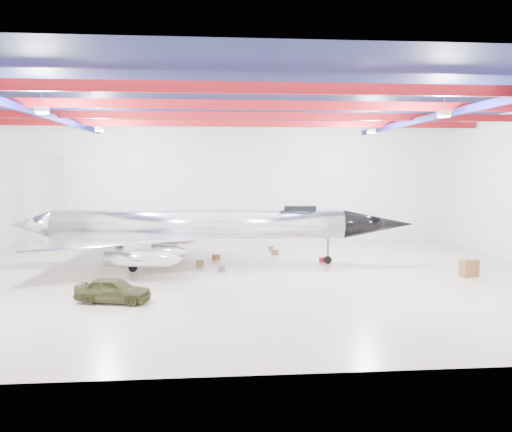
{
  "coord_description": "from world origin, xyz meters",
  "views": [
    {
      "loc": [
        -1.76,
        -31.06,
        6.97
      ],
      "look_at": [
        0.98,
        2.0,
        3.7
      ],
      "focal_mm": 35.0,
      "sensor_mm": 36.0,
      "label": 1
    }
  ],
  "objects": [
    {
      "name": "floor",
      "position": [
        0.0,
        0.0,
        0.0
      ],
      "size": [
        40.0,
        40.0,
        0.0
      ],
      "primitive_type": "plane",
      "color": "#BFB098",
      "rests_on": "ground"
    },
    {
      "name": "ceiling_structure",
      "position": [
        0.0,
        0.0,
        10.32
      ],
      "size": [
        39.5,
        29.5,
        1.08
      ],
      "color": "maroon",
      "rests_on": "ceiling"
    },
    {
      "name": "tool_chest",
      "position": [
        6.04,
        4.57,
        0.18
      ],
      "size": [
        0.42,
        0.42,
        0.37
      ],
      "primitive_type": "cylinder",
      "rotation": [
        0.0,
        0.0,
        0.04
      ],
      "color": "maroon",
      "rests_on": "floor"
    },
    {
      "name": "ceiling",
      "position": [
        0.0,
        0.0,
        11.0
      ],
      "size": [
        40.0,
        40.0,
        0.0
      ],
      "primitive_type": "plane",
      "rotation": [
        3.14,
        0.0,
        0.0
      ],
      "color": "#0A0F38",
      "rests_on": "wall_back"
    },
    {
      "name": "crate_ply",
      "position": [
        -2.86,
        3.98,
        0.17
      ],
      "size": [
        0.55,
        0.46,
        0.35
      ],
      "primitive_type": "cube",
      "rotation": [
        0.0,
        0.0,
        -0.13
      ],
      "color": "olive",
      "rests_on": "floor"
    },
    {
      "name": "jet_aircraft",
      "position": [
        -2.99,
        4.5,
        2.59
      ],
      "size": [
        28.95,
        17.63,
        7.89
      ],
      "rotation": [
        0.0,
        0.0,
        -0.07
      ],
      "color": "silver",
      "rests_on": "floor"
    },
    {
      "name": "oil_barrel",
      "position": [
        -1.68,
        6.26,
        0.18
      ],
      "size": [
        0.62,
        0.56,
        0.36
      ],
      "primitive_type": "cube",
      "rotation": [
        0.0,
        0.0,
        0.33
      ],
      "color": "olive",
      "rests_on": "floor"
    },
    {
      "name": "jeep",
      "position": [
        -7.03,
        -5.35,
        0.66
      ],
      "size": [
        4.09,
        2.32,
        1.31
      ],
      "primitive_type": "imported",
      "rotation": [
        0.0,
        0.0,
        1.36
      ],
      "color": "#35361B",
      "rests_on": "floor"
    },
    {
      "name": "engine_drum",
      "position": [
        -1.33,
        1.79,
        0.2
      ],
      "size": [
        0.55,
        0.55,
        0.39
      ],
      "primitive_type": "cylinder",
      "rotation": [
        0.0,
        0.0,
        0.32
      ],
      "color": "#59595B",
      "rests_on": "floor"
    },
    {
      "name": "spares_box",
      "position": [
        2.9,
        9.87,
        0.19
      ],
      "size": [
        0.44,
        0.44,
        0.38
      ],
      "primitive_type": "cylinder",
      "rotation": [
        0.0,
        0.0,
        0.02
      ],
      "color": "#59595B",
      "rests_on": "floor"
    },
    {
      "name": "toolbox_red",
      "position": [
        -4.54,
        8.36,
        0.17
      ],
      "size": [
        0.58,
        0.53,
        0.33
      ],
      "primitive_type": "cube",
      "rotation": [
        0.0,
        0.0,
        -0.37
      ],
      "color": "maroon",
      "rests_on": "floor"
    },
    {
      "name": "parts_bin",
      "position": [
        2.99,
        7.94,
        0.2
      ],
      "size": [
        0.68,
        0.6,
        0.4
      ],
      "primitive_type": "cube",
      "rotation": [
        0.0,
        0.0,
        -0.29
      ],
      "color": "olive",
      "rests_on": "floor"
    },
    {
      "name": "crate_small",
      "position": [
        -8.31,
        5.16,
        0.14
      ],
      "size": [
        0.45,
        0.38,
        0.29
      ],
      "primitive_type": "cube",
      "rotation": [
        0.0,
        0.0,
        -0.13
      ],
      "color": "#59595B",
      "rests_on": "floor"
    },
    {
      "name": "desk",
      "position": [
        14.35,
        -1.04,
        0.55
      ],
      "size": [
        1.32,
        0.93,
        1.09
      ],
      "primitive_type": "cube",
      "rotation": [
        0.0,
        0.0,
        0.31
      ],
      "color": "brown",
      "rests_on": "floor"
    },
    {
      "name": "wall_back",
      "position": [
        0.0,
        15.0,
        5.5
      ],
      "size": [
        40.0,
        0.0,
        40.0
      ],
      "primitive_type": "plane",
      "rotation": [
        1.57,
        0.0,
        0.0
      ],
      "color": "silver",
      "rests_on": "floor"
    }
  ]
}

